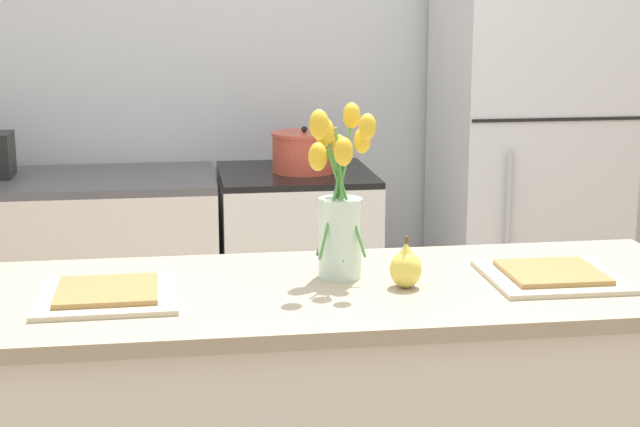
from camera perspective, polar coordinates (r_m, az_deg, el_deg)
name	(u,v)px	position (r m, az deg, el deg)	size (l,w,h in m)	color
back_wall	(260,48)	(4.21, -3.50, 9.58)	(5.20, 0.08, 2.70)	silver
back_counter	(0,291)	(4.01, -18.11, -4.32)	(1.68, 0.60, 0.89)	silver
stove_range	(296,279)	(3.98, -1.40, -3.84)	(0.60, 0.61, 0.89)	silver
refrigerator	(526,163)	(4.10, 11.89, 2.91)	(0.68, 0.67, 1.80)	silver
flower_vase	(339,207)	(2.35, 1.14, 0.37)	(0.16, 0.16, 0.42)	silver
pear_figurine	(406,267)	(2.30, 5.01, -3.13)	(0.08, 0.08, 0.12)	#E5CC4C
plate_setting_left	(107,294)	(2.27, -12.26, -4.58)	(0.32, 0.32, 0.02)	beige
plate_setting_right	(552,275)	(2.43, 13.34, -3.51)	(0.32, 0.32, 0.02)	beige
cooking_pot	(304,152)	(3.86, -0.91, 3.60)	(0.26, 0.26, 0.18)	#CC4C38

